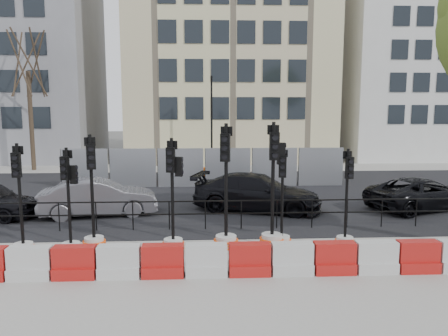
{
  "coord_description": "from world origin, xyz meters",
  "views": [
    {
      "loc": [
        -0.07,
        -12.98,
        4.11
      ],
      "look_at": [
        0.71,
        3.0,
        1.83
      ],
      "focal_mm": 35.0,
      "sensor_mm": 36.0,
      "label": 1
    }
  ],
  "objects": [
    {
      "name": "ground",
      "position": [
        0.0,
        0.0,
        0.0
      ],
      "size": [
        120.0,
        120.0,
        0.0
      ],
      "primitive_type": "plane",
      "color": "#51514C",
      "rests_on": "ground"
    },
    {
      "name": "lamp_post_far",
      "position": [
        0.5,
        14.98,
        3.22
      ],
      "size": [
        0.12,
        0.56,
        6.0
      ],
      "color": "black",
      "rests_on": "ground"
    },
    {
      "name": "road",
      "position": [
        0.0,
        7.0,
        0.01
      ],
      "size": [
        40.0,
        14.0,
        0.03
      ],
      "primitive_type": "cube",
      "color": "black",
      "rests_on": "ground"
    },
    {
      "name": "kerb_railing",
      "position": [
        0.0,
        1.2,
        0.69
      ],
      "size": [
        18.0,
        0.04,
        1.0
      ],
      "color": "black",
      "rests_on": "ground"
    },
    {
      "name": "traffic_signal_f",
      "position": [
        1.93,
        -0.87,
        0.88
      ],
      "size": [
        0.72,
        0.72,
        3.67
      ],
      "rotation": [
        0.0,
        0.0,
        0.04
      ],
      "color": "silver",
      "rests_on": "ground"
    },
    {
      "name": "traffic_signal_d",
      "position": [
        -0.92,
        -1.04,
        0.77
      ],
      "size": [
        0.64,
        0.64,
        3.24
      ],
      "rotation": [
        0.0,
        0.0,
        -0.21
      ],
      "color": "silver",
      "rests_on": "ground"
    },
    {
      "name": "car_d",
      "position": [
        8.69,
        3.72,
        0.64
      ],
      "size": [
        5.01,
        5.94,
        1.28
      ],
      "primitive_type": "imported",
      "rotation": [
        0.0,
        0.0,
        1.91
      ],
      "color": "black",
      "rests_on": "ground"
    },
    {
      "name": "traffic_signal_b",
      "position": [
        -3.73,
        -1.16,
        0.72
      ],
      "size": [
        0.59,
        0.59,
        3.0
      ],
      "rotation": [
        0.0,
        0.0,
        -0.24
      ],
      "color": "silver",
      "rests_on": "ground"
    },
    {
      "name": "building_grey",
      "position": [
        -14.0,
        21.99,
        7.0
      ],
      "size": [
        11.0,
        9.06,
        14.0
      ],
      "color": "gray",
      "rests_on": "ground"
    },
    {
      "name": "building_white",
      "position": [
        17.0,
        21.99,
        8.0
      ],
      "size": [
        12.0,
        9.06,
        16.0
      ],
      "color": "silver",
      "rests_on": "ground"
    },
    {
      "name": "traffic_signal_g",
      "position": [
        2.2,
        -0.78,
        0.61
      ],
      "size": [
        0.58,
        0.58,
        2.95
      ],
      "rotation": [
        0.0,
        0.0,
        -0.23
      ],
      "color": "silver",
      "rests_on": "ground"
    },
    {
      "name": "sidewalk_far",
      "position": [
        0.0,
        16.0,
        0.01
      ],
      "size": [
        40.0,
        4.0,
        0.02
      ],
      "primitive_type": "cube",
      "color": "gray",
      "rests_on": "ground"
    },
    {
      "name": "traffic_signal_c",
      "position": [
        -3.19,
        -0.79,
        0.69
      ],
      "size": [
        0.66,
        0.66,
        3.33
      ],
      "rotation": [
        0.0,
        0.0,
        0.32
      ],
      "color": "silver",
      "rests_on": "ground"
    },
    {
      "name": "traffic_signal_e",
      "position": [
        0.57,
        -0.94,
        0.75
      ],
      "size": [
        0.72,
        0.72,
        3.64
      ],
      "rotation": [
        0.0,
        0.0,
        -0.23
      ],
      "color": "silver",
      "rests_on": "ground"
    },
    {
      "name": "traffic_signal_h",
      "position": [
        4.04,
        -0.94,
        0.6
      ],
      "size": [
        0.57,
        0.57,
        2.91
      ],
      "rotation": [
        0.0,
        0.0,
        0.15
      ],
      "color": "silver",
      "rests_on": "ground"
    },
    {
      "name": "building_cream",
      "position": [
        2.0,
        21.99,
        9.0
      ],
      "size": [
        15.0,
        10.06,
        18.0
      ],
      "color": "#C1AF8D",
      "rests_on": "ground"
    },
    {
      "name": "car_b",
      "position": [
        -3.99,
        3.28,
        0.71
      ],
      "size": [
        3.05,
        4.82,
        1.41
      ],
      "primitive_type": "imported",
      "rotation": [
        0.0,
        0.0,
        1.76
      ],
      "color": "#505055",
      "rests_on": "ground"
    },
    {
      "name": "car_c",
      "position": [
        2.05,
        3.82,
        0.73
      ],
      "size": [
        4.86,
        6.18,
        1.46
      ],
      "primitive_type": "imported",
      "rotation": [
        0.0,
        0.0,
        1.27
      ],
      "color": "black",
      "rests_on": "ground"
    },
    {
      "name": "sidewalk_near",
      "position": [
        0.0,
        -3.0,
        0.01
      ],
      "size": [
        40.0,
        6.0,
        0.02
      ],
      "primitive_type": "cube",
      "color": "gray",
      "rests_on": "ground"
    },
    {
      "name": "traffic_signal_a",
      "position": [
        -5.02,
        -1.19,
        0.65
      ],
      "size": [
        0.62,
        0.62,
        3.13
      ],
      "rotation": [
        0.0,
        0.0,
        0.03
      ],
      "color": "silver",
      "rests_on": "ground"
    },
    {
      "name": "heras_fencing",
      "position": [
        -0.01,
        9.8,
        0.68
      ],
      "size": [
        14.33,
        1.72,
        2.0
      ],
      "color": "#96989E",
      "rests_on": "ground"
    },
    {
      "name": "barrier_row",
      "position": [
        -0.0,
        -2.8,
        0.37
      ],
      "size": [
        15.7,
        0.5,
        0.8
      ],
      "color": "red",
      "rests_on": "ground"
    },
    {
      "name": "tree_bare_far",
      "position": [
        -11.0,
        15.5,
        6.65
      ],
      "size": [
        2.0,
        2.0,
        9.0
      ],
      "color": "#473828",
      "rests_on": "ground"
    }
  ]
}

